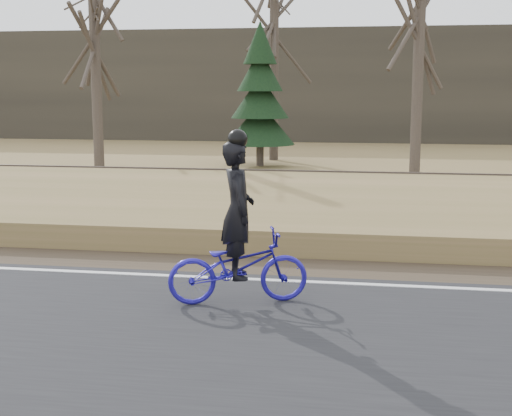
# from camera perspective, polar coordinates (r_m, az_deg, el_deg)

# --- Properties ---
(treeline_backdrop) EXTENTS (120.00, 4.00, 6.00)m
(treeline_backdrop) POSITION_cam_1_polar(r_m,az_deg,el_deg) (40.20, 15.30, 9.43)
(treeline_backdrop) COLOR #383328
(treeline_backdrop) RESTS_ON ground
(cyclist) EXTENTS (1.97, 1.19, 2.32)m
(cyclist) POSITION_cam_1_polar(r_m,az_deg,el_deg) (9.45, -1.45, -3.26)
(cyclist) COLOR #1F169A
(cyclist) RESTS_ON road
(bare_tree_far_left) EXTENTS (0.36, 0.36, 8.22)m
(bare_tree_far_left) POSITION_cam_1_polar(r_m,az_deg,el_deg) (25.82, -12.74, 12.08)
(bare_tree_far_left) COLOR #4C4238
(bare_tree_far_left) RESTS_ON ground
(bare_tree_left) EXTENTS (0.36, 0.36, 8.75)m
(bare_tree_left) POSITION_cam_1_polar(r_m,az_deg,el_deg) (28.85, 1.46, 12.55)
(bare_tree_left) COLOR #4C4238
(bare_tree_left) RESTS_ON ground
(bare_tree_near_left) EXTENTS (0.36, 0.36, 7.80)m
(bare_tree_near_left) POSITION_cam_1_polar(r_m,az_deg,el_deg) (24.00, 12.89, 11.77)
(bare_tree_near_left) COLOR #4C4238
(bare_tree_near_left) RESTS_ON ground
(conifer) EXTENTS (2.60, 2.60, 5.31)m
(conifer) POSITION_cam_1_polar(r_m,az_deg,el_deg) (26.64, 0.32, 8.78)
(conifer) COLOR #4C4238
(conifer) RESTS_ON ground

